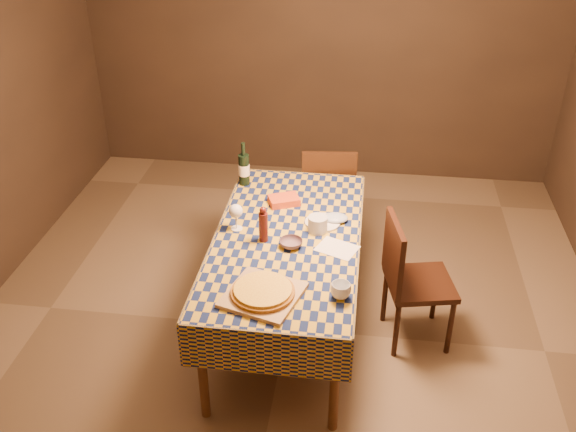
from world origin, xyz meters
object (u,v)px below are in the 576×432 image
Objects in this scene: chair_far at (328,192)px; bowl at (291,243)px; white_plate at (323,222)px; cutting_board at (263,295)px; wine_bottle at (244,169)px; chair_right at (409,275)px; dining_table at (287,247)px; pizza at (263,291)px.

bowl is at bearing -97.17° from chair_far.
cutting_board is at bearing -107.82° from white_plate.
wine_bottle reaches higher than white_plate.
bowl is 0.16× the size of chair_right.
chair_far is (0.19, 1.08, -0.17)m from dining_table.
pizza is at bearing -93.58° from cutting_board.
pizza reaches higher than cutting_board.
dining_table is 12.62× the size of bowl.
dining_table is at bearing -99.88° from chair_far.
wine_bottle is at bearing 151.59° from chair_right.
dining_table is at bearing 111.23° from bowl.
chair_far is at bearing 33.57° from wine_bottle.
dining_table is 1.98× the size of chair_far.
dining_table is 4.67× the size of cutting_board.
white_plate is at bearing 72.18° from cutting_board.
bowl is at bearing -119.92° from white_plate.
pizza is 1.11m from chair_right.
bowl reaches higher than dining_table.
chair_far and chair_right have the same top height.
white_plate is 0.66m from chair_right.
pizza is at bearing -98.03° from chair_far.
pizza is 0.49× the size of chair_right.
cutting_board is 0.87× the size of pizza.
bowl reaches higher than cutting_board.
chair_right is (0.59, -0.17, -0.25)m from white_plate.
pizza is 0.53m from bowl.
chair_right reaches higher than cutting_board.
cutting_board is at bearing -98.03° from chair_far.
dining_table is 1.11m from chair_far.
chair_far is 1.00× the size of chair_right.
chair_right is (0.85, 0.65, -0.29)m from pizza.
pizza is at bearing -94.82° from dining_table.
cutting_board is at bearing -94.82° from dining_table.
dining_table is 1.98× the size of chair_right.
pizza is at bearing -99.95° from bowl.
cutting_board reaches higher than dining_table.
wine_bottle is at bearing 120.95° from dining_table.
cutting_board is 1.36m from wine_bottle.
chair_far reaches higher than bowl.
bowl is 0.82m from chair_right.
cutting_board is 1.11m from chair_right.
white_plate is (0.62, -0.48, -0.12)m from wine_bottle.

